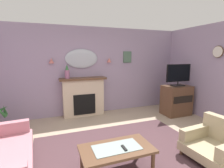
# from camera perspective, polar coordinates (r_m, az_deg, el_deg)

# --- Properties ---
(floor) EXTENTS (6.92, 6.32, 0.10)m
(floor) POSITION_cam_1_polar(r_m,az_deg,el_deg) (3.32, 5.14, -24.66)
(floor) COLOR tan
(floor) RESTS_ON ground
(wall_back) EXTENTS (6.92, 0.10, 2.65)m
(wall_back) POSITION_cam_1_polar(r_m,az_deg,el_deg) (5.33, -7.26, 4.33)
(wall_back) COLOR #9E8CA8
(wall_back) RESTS_ON ground
(patterned_rug) EXTENTS (3.20, 2.40, 0.01)m
(patterned_rug) POSITION_cam_1_polar(r_m,az_deg,el_deg) (3.44, 3.61, -22.16)
(patterned_rug) COLOR #4C3338
(patterned_rug) RESTS_ON ground
(fireplace) EXTENTS (1.36, 0.36, 1.16)m
(fireplace) POSITION_cam_1_polar(r_m,az_deg,el_deg) (5.19, -9.50, -4.35)
(fireplace) COLOR beige
(fireplace) RESTS_ON ground
(mantel_vase_right) EXTENTS (0.13, 0.13, 0.40)m
(mantel_vase_right) POSITION_cam_1_polar(r_m,az_deg,el_deg) (4.97, -14.79, 3.78)
(mantel_vase_right) COLOR #9E6084
(mantel_vase_right) RESTS_ON fireplace
(wall_mirror) EXTENTS (0.96, 0.06, 0.56)m
(wall_mirror) POSITION_cam_1_polar(r_m,az_deg,el_deg) (5.18, -10.16, 8.35)
(wall_mirror) COLOR #B2BCC6
(wall_sconce_left) EXTENTS (0.14, 0.14, 0.14)m
(wall_sconce_left) POSITION_cam_1_polar(r_m,az_deg,el_deg) (5.05, -19.65, 7.34)
(wall_sconce_left) COLOR #D17066
(wall_sconce_right) EXTENTS (0.14, 0.14, 0.14)m
(wall_sconce_right) POSITION_cam_1_polar(r_m,az_deg,el_deg) (5.35, -0.96, 8.00)
(wall_sconce_right) COLOR #D17066
(wall_clock) EXTENTS (0.04, 0.31, 0.31)m
(wall_clock) POSITION_cam_1_polar(r_m,az_deg,el_deg) (5.24, 31.94, 9.15)
(wall_clock) COLOR silver
(framed_picture) EXTENTS (0.28, 0.03, 0.36)m
(framed_picture) POSITION_cam_1_polar(r_m,az_deg,el_deg) (5.65, 5.14, 8.97)
(framed_picture) COLOR #4C6B56
(coffee_table) EXTENTS (1.10, 0.60, 0.45)m
(coffee_table) POSITION_cam_1_polar(r_m,az_deg,el_deg) (2.77, 1.57, -21.54)
(coffee_table) COLOR brown
(coffee_table) RESTS_ON ground
(tv_remote) EXTENTS (0.04, 0.16, 0.02)m
(tv_remote) POSITION_cam_1_polar(r_m,az_deg,el_deg) (2.71, 4.08, -20.62)
(tv_remote) COLOR black
(tv_remote) RESTS_ON coffee_table
(armchair_near_fireplace) EXTENTS (0.88, 0.88, 0.71)m
(armchair_near_fireplace) POSITION_cam_1_polar(r_m,az_deg,el_deg) (3.64, 31.44, -16.39)
(armchair_near_fireplace) COLOR tan
(armchair_near_fireplace) RESTS_ON ground
(tv_cabinet) EXTENTS (0.80, 0.57, 0.90)m
(tv_cabinet) POSITION_cam_1_polar(r_m,az_deg,el_deg) (5.60, 20.70, -5.07)
(tv_cabinet) COLOR brown
(tv_cabinet) RESTS_ON ground
(tv_flatscreen) EXTENTS (0.84, 0.24, 0.65)m
(tv_flatscreen) POSITION_cam_1_polar(r_m,az_deg,el_deg) (5.45, 21.35, 3.00)
(tv_flatscreen) COLOR black
(tv_flatscreen) RESTS_ON tv_cabinet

